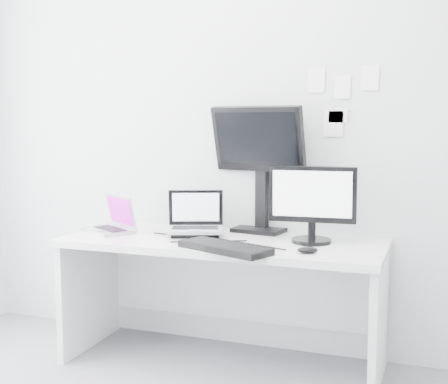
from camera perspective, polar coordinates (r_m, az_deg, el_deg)
The scene contains 14 objects.
back_wall at distance 3.67m, azimuth 1.67°, elevation 6.08°, with size 3.60×3.60×0.00m, color silver.
desk at distance 3.50m, azimuth -0.20°, elevation -10.34°, with size 1.80×0.70×0.73m, color white.
macbook at distance 3.67m, azimuth -10.87°, elevation -1.97°, with size 0.31×0.23×0.23m, color #A8A7AC.
speaker at distance 3.75m, azimuth -2.69°, elevation -2.12°, with size 0.09×0.09×0.17m, color black.
dell_laptop at distance 3.49m, azimuth -2.72°, elevation -2.00°, with size 0.32×0.25×0.27m, color #A2A4AA.
rear_monitor at distance 3.59m, azimuth 3.37°, elevation 2.28°, with size 0.56×0.20×0.77m, color black.
samsung_monitor at distance 3.31m, azimuth 8.28°, elevation -1.06°, with size 0.47×0.22×0.43m, color black.
keyboard at distance 3.10m, azimuth 0.07°, elevation -5.26°, with size 0.51×0.18×0.03m, color black.
mouse at distance 3.07m, azimuth 7.86°, elevation -5.43°, with size 0.11×0.07×0.03m, color black.
wall_note_0 at distance 3.56m, azimuth 8.67°, elevation 10.34°, with size 0.10×0.00×0.14m, color white.
wall_note_1 at distance 3.53m, azimuth 11.08°, elevation 9.67°, with size 0.09×0.00×0.13m, color white.
wall_note_2 at distance 3.51m, azimuth 13.55°, elevation 10.44°, with size 0.10×0.00×0.14m, color white.
wall_note_3 at distance 3.53m, azimuth 10.70°, elevation 7.08°, with size 0.11×0.00×0.08m, color white.
wall_note_4 at distance 3.53m, azimuth 10.25°, elevation 6.34°, with size 0.11×0.00×0.15m, color white.
Camera 1 is at (1.14, -1.89, 1.39)m, focal length 48.60 mm.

